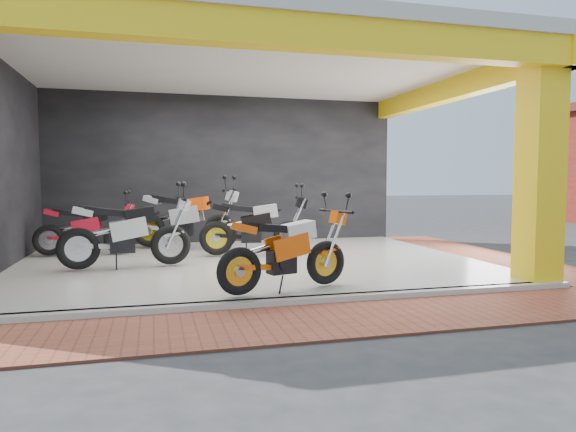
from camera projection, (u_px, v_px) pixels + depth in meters
name	position (u px, v px, depth m)	size (l,w,h in m)	color
ground	(276.00, 289.00, 7.30)	(80.00, 80.00, 0.00)	#2D2D30
showroom_floor	(250.00, 263.00, 9.22)	(8.00, 6.00, 0.10)	silver
showroom_ceiling	(249.00, 63.00, 8.98)	(8.40, 6.40, 0.20)	beige
back_wall	(226.00, 171.00, 12.09)	(8.20, 0.20, 3.50)	black
corner_column	(540.00, 166.00, 7.41)	(0.50, 0.50, 3.50)	yellow
header_beam_front	(295.00, 32.00, 6.10)	(8.40, 0.30, 0.40)	yellow
header_beam_right	(451.00, 90.00, 10.01)	(0.30, 6.40, 0.40)	yellow
floor_kerb	(295.00, 302.00, 6.31)	(8.00, 0.20, 0.10)	silver
paver_front	(314.00, 321.00, 5.56)	(9.00, 1.40, 0.03)	#9C4A33
paver_right	(482.00, 255.00, 10.45)	(1.40, 7.00, 0.03)	#9C4A33
moto_hero	(326.00, 241.00, 6.97)	(2.01, 0.74, 1.23)	#F0570A
moto_row_a	(290.00, 221.00, 9.87)	(2.17, 0.80, 1.33)	black
moto_row_b	(170.00, 226.00, 8.60)	(2.23, 0.82, 1.36)	#B5B8BD
moto_row_c	(221.00, 214.00, 10.53)	(2.43, 0.90, 1.49)	#A4A8AC
moto_row_d	(119.00, 224.00, 9.90)	(1.96, 0.73, 1.20)	red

